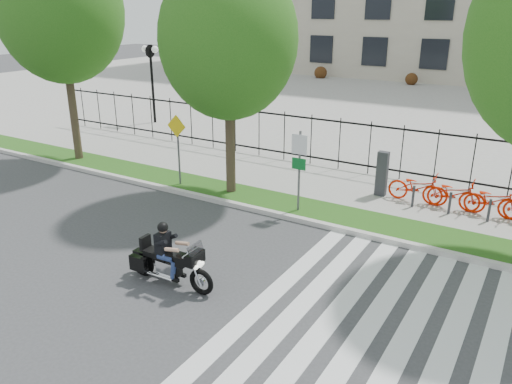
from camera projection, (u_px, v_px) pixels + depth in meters
The scene contains 13 objects.
ground at pixel (191, 272), 12.13m from camera, with size 120.00×120.00×0.00m, color #38383B.
curb at pixel (274, 214), 15.39m from camera, with size 60.00×0.20×0.15m, color #B9B6AE.
grass_verge at pixel (287, 205), 16.07m from camera, with size 60.00×1.50×0.15m, color #1B4A12.
sidewalk at pixel (319, 183), 18.07m from camera, with size 60.00×3.50×0.15m, color gray.
plaza at pixel (433, 107), 32.13m from camera, with size 80.00×34.00×0.10m, color gray.
crosswalk_stripes at pixel (385, 335), 9.77m from camera, with size 5.70×8.00×0.01m, color silver, non-canonical shape.
iron_fence at pixel (339, 144), 19.10m from camera, with size 30.00×0.06×2.00m, color black, non-canonical shape.
lamp_post_left at pixel (151, 65), 26.49m from camera, with size 1.06×0.70×4.25m.
street_tree_0 at pixel (61, 11), 18.84m from camera, with size 4.74×4.74×8.51m.
street_tree_1 at pixel (228, 40), 15.37m from camera, with size 4.34×4.34×7.48m.
sign_pole_regulatory at pixel (299, 161), 14.91m from camera, with size 0.50×0.09×2.50m.
sign_pole_warning at pixel (178, 140), 17.20m from camera, with size 0.78×0.09×2.49m.
motorcycle_rider at pixel (169, 260), 11.41m from camera, with size 2.39×0.70×1.84m.
Camera 1 is at (6.93, -8.31, 6.04)m, focal length 35.00 mm.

